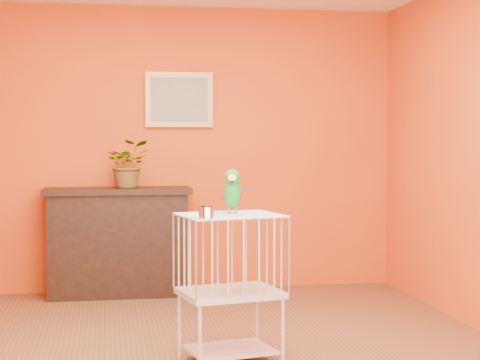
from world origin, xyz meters
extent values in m
plane|color=brown|center=(0.00, 0.00, 0.00)|extent=(4.50, 4.50, 0.00)
plane|color=#D94B14|center=(0.00, 2.25, 1.30)|extent=(4.00, 0.00, 4.00)
plane|color=#D94B14|center=(0.00, -2.25, 1.30)|extent=(4.00, 0.00, 4.00)
cube|color=black|center=(-0.57, 2.03, 0.45)|extent=(1.21, 0.40, 0.91)
cube|color=black|center=(-0.57, 2.03, 0.93)|extent=(1.29, 0.46, 0.05)
cube|color=black|center=(-0.57, 1.85, 0.45)|extent=(0.85, 0.02, 0.45)
cube|color=maroon|center=(-0.82, 1.98, 0.35)|extent=(0.05, 0.18, 0.28)
cube|color=#305028|center=(-0.74, 1.98, 0.35)|extent=(0.05, 0.18, 0.28)
cube|color=maroon|center=(-0.65, 1.98, 0.35)|extent=(0.05, 0.18, 0.28)
cube|color=#305028|center=(-0.55, 1.98, 0.35)|extent=(0.05, 0.18, 0.28)
cube|color=maroon|center=(-0.45, 1.98, 0.35)|extent=(0.05, 0.18, 0.28)
imported|color=#26722D|center=(-0.47, 2.00, 1.12)|extent=(0.39, 0.43, 0.33)
cube|color=#A27439|center=(0.00, 2.22, 1.75)|extent=(0.62, 0.03, 0.50)
cube|color=gray|center=(0.00, 2.21, 1.75)|extent=(0.52, 0.01, 0.40)
cube|color=beige|center=(0.10, -0.21, 0.07)|extent=(0.58, 0.49, 0.02)
cube|color=beige|center=(0.10, -0.21, 0.43)|extent=(0.68, 0.57, 0.04)
cube|color=beige|center=(0.10, -0.21, 0.92)|extent=(0.68, 0.57, 0.01)
cylinder|color=beige|center=(-0.12, -0.47, 0.21)|extent=(0.02, 0.02, 0.41)
cylinder|color=beige|center=(0.40, -0.36, 0.21)|extent=(0.02, 0.02, 0.41)
cylinder|color=beige|center=(-0.21, -0.06, 0.21)|extent=(0.02, 0.02, 0.41)
cylinder|color=beige|center=(0.32, 0.05, 0.21)|extent=(0.02, 0.02, 0.41)
cylinder|color=silver|center=(-0.08, -0.44, 0.96)|extent=(0.10, 0.10, 0.07)
cylinder|color=#59544C|center=(0.10, -0.15, 0.94)|extent=(0.01, 0.01, 0.04)
cylinder|color=#59544C|center=(0.14, -0.16, 0.94)|extent=(0.01, 0.01, 0.04)
ellipsoid|color=#0A8F21|center=(0.12, -0.16, 1.05)|extent=(0.13, 0.17, 0.20)
ellipsoid|color=#0A8F21|center=(0.11, -0.19, 1.16)|extent=(0.12, 0.12, 0.10)
cone|color=orange|center=(0.11, -0.23, 1.15)|extent=(0.06, 0.07, 0.06)
cone|color=black|center=(0.11, -0.22, 1.13)|extent=(0.03, 0.03, 0.03)
sphere|color=black|center=(0.08, -0.20, 1.17)|extent=(0.01, 0.01, 0.01)
sphere|color=black|center=(0.15, -0.21, 1.17)|extent=(0.01, 0.01, 0.01)
ellipsoid|color=#A50C0C|center=(0.07, -0.14, 1.04)|extent=(0.03, 0.06, 0.07)
ellipsoid|color=navy|center=(0.18, -0.16, 1.04)|extent=(0.03, 0.06, 0.07)
cone|color=#0A8F21|center=(0.13, -0.09, 0.98)|extent=(0.09, 0.15, 0.11)
camera|label=1|loc=(-0.65, -5.11, 1.40)|focal=60.00mm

